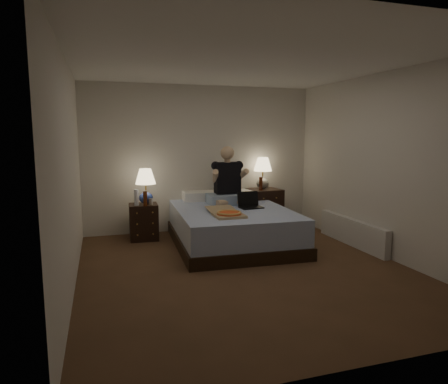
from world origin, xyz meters
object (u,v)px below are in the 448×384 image
object	(u,v)px
lamp_right	(263,173)
nightstand_left	(144,222)
bed	(232,226)
nightstand_right	(264,209)
beer_bottle_right	(261,184)
beer_bottle_left	(145,199)
water_bottle	(136,197)
pizza_box	(229,214)
soda_can	(151,202)
laptop	(251,200)
person	(228,175)
radiator	(352,232)
lamp_left	(146,186)

from	to	relation	value
lamp_right	nightstand_left	bearing A→B (deg)	-174.00
bed	nightstand_right	xyz separation A→B (m)	(0.88, 0.82, 0.08)
nightstand_left	bed	bearing A→B (deg)	-25.33
nightstand_right	beer_bottle_right	bearing A→B (deg)	-142.62
nightstand_right	beer_bottle_left	xyz separation A→B (m)	(-2.13, -0.34, 0.34)
water_bottle	pizza_box	distance (m)	1.63
soda_can	beer_bottle_right	size ratio (longest dim) A/B	0.43
soda_can	nightstand_left	bearing A→B (deg)	143.47
pizza_box	beer_bottle_left	bearing A→B (deg)	134.14
beer_bottle_right	laptop	world-z (taller)	beer_bottle_right
water_bottle	nightstand_left	bearing A→B (deg)	35.37
laptop	bed	bearing A→B (deg)	166.21
water_bottle	laptop	size ratio (longest dim) A/B	0.74
nightstand_right	nightstand_left	bearing A→B (deg)	177.62
nightstand_left	person	distance (m)	1.54
person	beer_bottle_left	bearing A→B (deg)	177.59
beer_bottle_right	nightstand_left	bearing A→B (deg)	-178.64
beer_bottle_right	radiator	xyz separation A→B (m)	(0.96, -1.32, -0.62)
radiator	nightstand_left	bearing A→B (deg)	156.93
water_bottle	laptop	distance (m)	1.78
lamp_right	water_bottle	distance (m)	2.28
bed	person	xyz separation A→B (m)	(0.08, 0.42, 0.74)
laptop	lamp_right	bearing A→B (deg)	54.06
lamp_left	radiator	size ratio (longest dim) A/B	0.35
person	lamp_left	bearing A→B (deg)	168.94
nightstand_left	beer_bottle_left	xyz separation A→B (m)	(0.02, -0.18, 0.40)
radiator	person	bearing A→B (deg)	148.05
water_bottle	soda_can	xyz separation A→B (m)	(0.22, -0.00, -0.07)
soda_can	beer_bottle_right	bearing A→B (deg)	3.87
nightstand_right	beer_bottle_left	world-z (taller)	beer_bottle_left
nightstand_right	radiator	xyz separation A→B (m)	(0.84, -1.43, -0.15)
soda_can	person	size ratio (longest dim) A/B	0.11
bed	pizza_box	bearing A→B (deg)	-109.25
bed	nightstand_right	world-z (taller)	nightstand_right
bed	lamp_left	distance (m)	1.50
water_bottle	beer_bottle_right	distance (m)	2.14
nightstand_right	beer_bottle_left	bearing A→B (deg)	-177.56
lamp_left	pizza_box	distance (m)	1.61
beer_bottle_left	water_bottle	bearing A→B (deg)	140.27
nightstand_right	lamp_right	world-z (taller)	lamp_right
beer_bottle_left	pizza_box	distance (m)	1.46
bed	lamp_right	bearing A→B (deg)	48.05
water_bottle	pizza_box	xyz separation A→B (m)	(1.14, -1.15, -0.11)
person	laptop	world-z (taller)	person
soda_can	beer_bottle_left	distance (m)	0.15
beer_bottle_left	radiator	world-z (taller)	beer_bottle_left
nightstand_left	soda_can	xyz separation A→B (m)	(0.11, -0.08, 0.34)
radiator	beer_bottle_left	bearing A→B (deg)	159.84
water_bottle	beer_bottle_left	size ratio (longest dim) A/B	1.09
beer_bottle_left	lamp_right	bearing A→B (deg)	10.82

